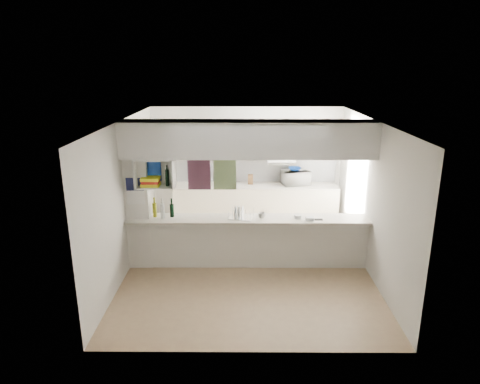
{
  "coord_description": "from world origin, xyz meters",
  "views": [
    {
      "loc": [
        -0.09,
        -6.98,
        3.49
      ],
      "look_at": [
        -0.14,
        0.5,
        1.24
      ],
      "focal_mm": 32.0,
      "sensor_mm": 36.0,
      "label": 1
    }
  ],
  "objects_px": {
    "microwave": "(296,178)",
    "bowl": "(295,169)",
    "dish_rack": "(241,213)",
    "wine_bottles": "(159,210)"
  },
  "relations": [
    {
      "from": "microwave",
      "to": "bowl",
      "type": "relative_size",
      "value": 2.09
    },
    {
      "from": "bowl",
      "to": "dish_rack",
      "type": "height_order",
      "value": "bowl"
    },
    {
      "from": "bowl",
      "to": "wine_bottles",
      "type": "xyz_separation_m",
      "value": [
        -2.6,
        -2.14,
        -0.22
      ]
    },
    {
      "from": "bowl",
      "to": "dish_rack",
      "type": "relative_size",
      "value": 0.59
    },
    {
      "from": "microwave",
      "to": "bowl",
      "type": "xyz_separation_m",
      "value": [
        -0.03,
        0.01,
        0.19
      ]
    },
    {
      "from": "microwave",
      "to": "bowl",
      "type": "bearing_deg",
      "value": -39.18
    },
    {
      "from": "dish_rack",
      "to": "wine_bottles",
      "type": "bearing_deg",
      "value": -168.31
    },
    {
      "from": "microwave",
      "to": "dish_rack",
      "type": "height_order",
      "value": "microwave"
    },
    {
      "from": "bowl",
      "to": "wine_bottles",
      "type": "relative_size",
      "value": 0.53
    },
    {
      "from": "bowl",
      "to": "dish_rack",
      "type": "xyz_separation_m",
      "value": [
        -1.17,
        -2.15,
        -0.27
      ]
    }
  ]
}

